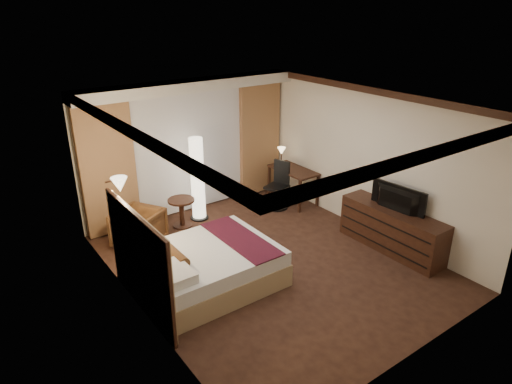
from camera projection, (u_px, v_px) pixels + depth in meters
floor at (270, 262)px, 7.67m from camera, size 4.50×5.50×0.01m
ceiling at (272, 102)px, 6.63m from camera, size 4.50×5.50×0.01m
back_wall at (188, 147)px, 9.20m from camera, size 4.50×0.02×2.70m
left_wall at (134, 227)px, 5.93m from camera, size 0.02×5.50×2.70m
right_wall at (368, 161)px, 8.37m from camera, size 0.02×5.50×2.70m
crown_molding at (272, 107)px, 6.65m from camera, size 4.50×5.50×0.12m
soffit at (190, 86)px, 8.53m from camera, size 4.50×0.50×0.20m
curtain_sheer at (190, 152)px, 9.18m from camera, size 2.48×0.04×2.45m
curtain_left_drape at (108, 170)px, 8.22m from camera, size 1.00×0.14×2.45m
curtain_right_drape at (259, 139)px, 10.06m from camera, size 1.00×0.14×2.45m
wall_sconce at (120, 185)px, 6.56m from camera, size 0.24×0.24×0.24m
bed at (207, 267)px, 6.98m from camera, size 2.06×1.61×0.60m
headboard at (140, 263)px, 6.24m from camera, size 0.12×1.91×1.50m
armchair at (138, 227)px, 8.03m from camera, size 0.98×0.99×0.77m
side_table at (182, 213)px, 8.81m from camera, size 0.52×0.52×0.57m
floor_lamp at (198, 179)px, 8.91m from camera, size 0.36×0.36×1.69m
desk at (293, 185)px, 9.87m from camera, size 0.55×1.13×0.75m
desk_lamp at (281, 157)px, 9.97m from camera, size 0.18×0.18×0.34m
office_chair at (277, 186)px, 9.52m from camera, size 0.61×0.61×1.01m
dresser at (392, 230)px, 7.95m from camera, size 0.50×1.96×0.76m
television at (395, 194)px, 7.67m from camera, size 0.68×1.08×0.14m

